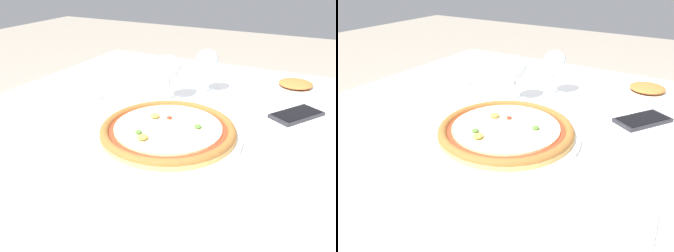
% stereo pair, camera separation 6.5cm
% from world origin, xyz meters
% --- Properties ---
extents(dining_table, '(1.12, 1.14, 0.70)m').
position_xyz_m(dining_table, '(0.00, 0.00, 0.62)').
color(dining_table, '#997047').
rests_on(dining_table, ground_plane).
extents(pizza_plate, '(0.35, 0.35, 0.04)m').
position_xyz_m(pizza_plate, '(0.04, -0.09, 0.72)').
color(pizza_plate, white).
rests_on(pizza_plate, dining_table).
extents(fork, '(0.05, 0.17, 0.00)m').
position_xyz_m(fork, '(-0.26, 0.10, 0.71)').
color(fork, silver).
rests_on(fork, dining_table).
extents(wine_glass_far_left, '(0.07, 0.07, 0.14)m').
position_xyz_m(wine_glass_far_left, '(0.02, 0.23, 0.80)').
color(wine_glass_far_left, silver).
rests_on(wine_glass_far_left, dining_table).
extents(wine_glass_far_right, '(0.07, 0.07, 0.14)m').
position_xyz_m(wine_glass_far_right, '(-0.06, 0.12, 0.80)').
color(wine_glass_far_right, silver).
rests_on(wine_glass_far_right, dining_table).
extents(cell_phone, '(0.14, 0.16, 0.01)m').
position_xyz_m(cell_phone, '(0.30, 0.17, 0.71)').
color(cell_phone, '#232328').
rests_on(cell_phone, dining_table).
extents(side_plate, '(0.18, 0.18, 0.03)m').
position_xyz_m(side_plate, '(0.27, 0.39, 0.72)').
color(side_plate, white).
rests_on(side_plate, dining_table).
extents(napkin_folded, '(0.16, 0.12, 0.01)m').
position_xyz_m(napkin_folded, '(0.33, -0.24, 0.71)').
color(napkin_folded, silver).
rests_on(napkin_folded, dining_table).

